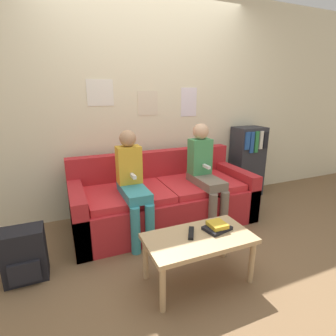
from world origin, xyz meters
TOP-DOWN VIEW (x-y plane):
  - ground_plane at (0.00, 0.00)m, footprint 10.00×10.00m
  - wall_back at (-0.00, 1.06)m, footprint 8.00×0.06m
  - couch at (0.00, 0.54)m, footprint 2.00×0.85m
  - coffee_table at (-0.12, -0.49)m, footprint 0.82×0.45m
  - person_left at (-0.40, 0.34)m, footprint 0.24×0.57m
  - person_right at (0.42, 0.35)m, footprint 0.24×0.57m
  - tv_remote at (-0.16, -0.44)m, footprint 0.12×0.17m
  - book_stack at (0.06, -0.46)m, footprint 0.23×0.19m
  - bookshelf at (1.42, 0.86)m, footprint 0.43×0.31m
  - backpack at (-1.38, 0.06)m, footprint 0.32×0.25m

SIDE VIEW (x-z plane):
  - ground_plane at x=0.00m, z-range 0.00..0.00m
  - backpack at x=-1.38m, z-range 0.00..0.43m
  - couch at x=0.00m, z-range -0.12..0.65m
  - coffee_table at x=-0.12m, z-range 0.14..0.54m
  - tv_remote at x=-0.16m, z-range 0.39..0.41m
  - book_stack at x=0.06m, z-range 0.39..0.45m
  - bookshelf at x=1.42m, z-range 0.00..0.99m
  - person_left at x=-0.40m, z-range 0.06..1.15m
  - person_right at x=0.42m, z-range 0.06..1.18m
  - wall_back at x=0.00m, z-range 0.00..2.60m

